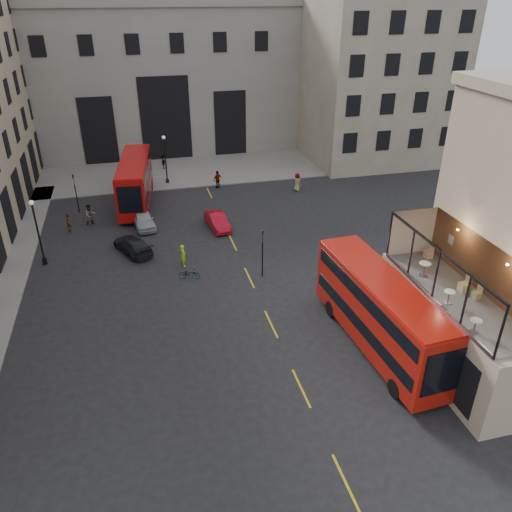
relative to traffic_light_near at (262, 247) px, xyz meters
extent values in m
plane|color=black|center=(1.00, -12.00, -2.42)|extent=(140.00, 140.00, 0.00)
cube|color=black|center=(5.98, -12.00, -0.42)|extent=(0.08, 9.20, 3.00)
cube|color=brown|center=(8.97, -12.00, 3.62)|extent=(0.04, 10.00, 2.90)
cube|color=beige|center=(7.50, -7.00, 3.62)|extent=(3.00, 0.04, 2.90)
cube|color=black|center=(7.50, -12.00, 5.08)|extent=(3.00, 10.00, 0.04)
cube|color=slate|center=(6.00, -12.00, 2.28)|extent=(0.12, 10.00, 0.18)
cube|color=black|center=(6.00, -12.00, 5.03)|extent=(0.12, 10.00, 0.10)
cube|color=beige|center=(8.92, -8.80, 3.78)|extent=(0.04, 0.45, 0.55)
cylinder|color=#FFD899|center=(8.30, -14.00, 5.03)|extent=(0.12, 0.12, 0.05)
cylinder|color=#FFD899|center=(8.30, -10.00, 5.03)|extent=(0.12, 0.12, 0.05)
cube|color=tan|center=(7.50, -12.00, -0.17)|extent=(3.00, 11.00, 4.50)
cube|color=slate|center=(7.50, -12.00, 2.12)|extent=(3.00, 10.00, 0.10)
cube|color=gray|center=(-4.00, 36.00, 6.58)|extent=(34.00, 10.00, 18.00)
cube|color=gray|center=(-4.00, 36.00, 15.18)|extent=(35.00, 10.60, 0.80)
cube|color=black|center=(-4.00, 30.96, 2.58)|extent=(6.00, 0.12, 10.00)
cube|color=black|center=(-12.00, 30.96, 1.58)|extent=(4.00, 0.12, 8.00)
cube|color=black|center=(4.00, 30.96, 1.58)|extent=(4.00, 0.12, 8.00)
cube|color=#A79A87|center=(21.00, 28.00, 7.58)|extent=(16.00, 18.00, 20.00)
cube|color=slate|center=(-5.00, 26.00, -2.36)|extent=(40.00, 12.00, 0.12)
cylinder|color=black|center=(0.00, 0.00, -1.02)|extent=(0.10, 0.10, 2.80)
imported|color=black|center=(0.00, 0.00, 0.88)|extent=(0.16, 0.20, 1.00)
cylinder|color=black|center=(-14.00, 16.00, -1.02)|extent=(0.10, 0.10, 2.80)
imported|color=black|center=(-14.00, 16.00, 0.88)|extent=(0.16, 0.20, 1.00)
cylinder|color=black|center=(-16.00, 6.00, 0.08)|extent=(0.14, 0.14, 5.00)
cylinder|color=black|center=(-16.00, 6.00, -2.17)|extent=(0.36, 0.36, 0.50)
sphere|color=silver|center=(-16.00, 6.00, 2.73)|extent=(0.36, 0.36, 0.36)
cylinder|color=black|center=(-5.00, 22.00, 0.08)|extent=(0.14, 0.14, 5.00)
cylinder|color=black|center=(-5.00, 22.00, -2.17)|extent=(0.36, 0.36, 0.50)
sphere|color=silver|center=(-5.00, 22.00, 2.73)|extent=(0.36, 0.36, 0.36)
cube|color=#A2140B|center=(4.50, -9.63, 0.05)|extent=(3.39, 11.74, 4.11)
cube|color=black|center=(4.50, -9.63, -0.53)|extent=(3.39, 11.11, 0.84)
cube|color=black|center=(4.50, -9.63, 1.32)|extent=(3.39, 11.11, 0.84)
cube|color=#A2140B|center=(4.50, -9.63, 2.14)|extent=(3.27, 11.50, 0.13)
cylinder|color=black|center=(3.06, -6.01, -1.90)|extent=(0.36, 1.07, 1.05)
cylinder|color=black|center=(5.45, -5.85, -1.90)|extent=(0.36, 1.07, 1.05)
cylinder|color=black|center=(3.57, -13.76, -1.90)|extent=(0.36, 1.07, 1.05)
cylinder|color=black|center=(5.96, -13.60, -1.90)|extent=(0.36, 1.07, 1.05)
cube|color=#AA0C0B|center=(-8.43, 16.82, -0.01)|extent=(3.82, 11.54, 4.01)
cube|color=black|center=(-8.43, 16.82, -0.57)|extent=(3.79, 10.93, 0.82)
cube|color=black|center=(-8.43, 16.82, 1.23)|extent=(3.79, 10.93, 0.82)
cube|color=#AA0C0B|center=(-8.43, 16.82, 2.03)|extent=(3.69, 11.30, 0.12)
cylinder|color=black|center=(-9.19, 20.54, -1.91)|extent=(0.40, 1.05, 1.03)
cylinder|color=black|center=(-6.87, 20.28, -1.91)|extent=(0.40, 1.05, 1.03)
cylinder|color=black|center=(-10.03, 13.01, -1.91)|extent=(0.40, 1.05, 1.03)
cylinder|color=black|center=(-7.71, 12.75, -1.91)|extent=(0.40, 1.05, 1.03)
imported|color=#A7ABB0|center=(-8.14, 11.16, -1.69)|extent=(2.34, 4.53, 1.47)
imported|color=#B20A1F|center=(-1.72, 9.26, -1.76)|extent=(1.95, 4.21, 1.34)
imported|color=black|center=(-9.21, 6.29, -1.78)|extent=(3.53, 4.82, 1.30)
imported|color=gray|center=(-5.34, 1.01, -2.02)|extent=(1.62, 0.93, 0.80)
imported|color=#B4DC17|center=(-5.49, 3.07, -1.53)|extent=(0.55, 0.73, 1.80)
imported|color=gray|center=(-12.74, 12.85, -1.47)|extent=(1.03, 0.87, 1.91)
imported|color=gray|center=(-4.89, 26.92, -1.55)|extent=(1.04, 1.30, 1.76)
imported|color=gray|center=(0.15, 19.30, -1.47)|extent=(1.21, 0.92, 1.92)
imported|color=gray|center=(8.16, 16.43, -1.46)|extent=(0.89, 1.09, 1.92)
imported|color=gray|center=(-14.57, 11.72, -1.63)|extent=(0.52, 0.66, 1.59)
cylinder|color=beige|center=(6.40, -15.03, 2.84)|extent=(0.55, 0.55, 0.04)
cylinder|color=slate|center=(6.40, -15.03, 2.51)|extent=(0.07, 0.07, 0.64)
cylinder|color=slate|center=(6.40, -15.03, 2.19)|extent=(0.40, 0.40, 0.03)
cylinder|color=beige|center=(6.63, -12.51, 2.86)|extent=(0.56, 0.56, 0.04)
cylinder|color=slate|center=(6.63, -12.51, 2.52)|extent=(0.07, 0.07, 0.66)
cylinder|color=slate|center=(6.63, -12.51, 2.19)|extent=(0.41, 0.41, 0.03)
cylinder|color=silver|center=(6.87, -9.71, 2.97)|extent=(0.65, 0.65, 0.04)
cylinder|color=slate|center=(6.87, -9.71, 2.58)|extent=(0.09, 0.09, 0.76)
cylinder|color=slate|center=(6.87, -9.71, 2.19)|extent=(0.48, 0.48, 0.03)
cube|color=tan|center=(8.29, -12.51, 2.38)|extent=(0.42, 0.42, 0.40)
cube|color=tan|center=(8.46, -12.49, 2.76)|extent=(0.09, 0.38, 0.36)
cube|color=#D5BA7B|center=(8.06, -11.73, 2.43)|extent=(0.47, 0.47, 0.50)
cube|color=#D5BA7B|center=(8.27, -11.73, 2.90)|extent=(0.05, 0.47, 0.45)
cube|color=tan|center=(8.31, -7.81, 2.41)|extent=(0.44, 0.44, 0.46)
cube|color=tan|center=(8.51, -7.82, 2.84)|extent=(0.05, 0.43, 0.41)
camera|label=1|loc=(-8.33, -31.08, 16.58)|focal=35.00mm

